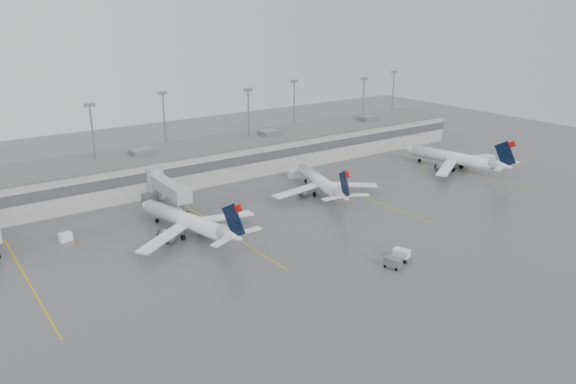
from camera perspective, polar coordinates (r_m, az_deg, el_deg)
ground at (r=99.10m, az=9.51°, el=-6.01°), size 260.00×260.00×0.00m
terminal at (r=142.10m, az=-6.97°, el=3.43°), size 152.00×17.00×9.45m
light_masts at (r=145.32m, az=-8.18°, el=6.89°), size 142.40×8.00×20.60m
jet_bridge_right at (r=123.14m, az=-12.60°, el=0.62°), size 4.00×17.20×7.00m
stand_markings at (r=115.89m, az=1.20°, el=-2.08°), size 105.25×40.00×0.01m
jet_mid_left at (r=104.65m, az=-10.00°, el=-2.93°), size 25.67×29.11×9.56m
jet_mid_right at (r=126.01m, az=3.46°, el=0.96°), size 24.44×27.76×9.18m
jet_far_right at (r=151.61m, az=16.72°, el=3.32°), size 27.30×30.87×10.06m
baggage_tug at (r=96.24m, az=11.44°, el=-6.40°), size 2.77×3.48×1.96m
baggage_cart at (r=93.30m, az=10.61°, el=-7.06°), size 2.39×3.13×1.78m
gse_uld_a at (r=109.51m, az=-21.69°, el=-4.26°), size 2.38×1.75×1.57m
gse_uld_b at (r=115.75m, az=-11.13°, el=-2.03°), size 2.44×1.73×1.64m
gse_uld_c at (r=138.77m, az=0.58°, el=1.81°), size 2.85×2.12×1.86m
gse_loader at (r=125.57m, az=-13.86°, el=-0.56°), size 2.59×3.30×1.81m
cone_a at (r=107.83m, az=-20.63°, el=-4.75°), size 0.41×0.41×0.65m
cone_b at (r=118.33m, az=-11.03°, el=-1.79°), size 0.50×0.50×0.79m
cone_c at (r=126.94m, az=2.10°, el=-0.08°), size 0.43×0.43×0.68m
cone_d at (r=147.61m, az=13.46°, el=2.06°), size 0.39×0.39×0.62m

